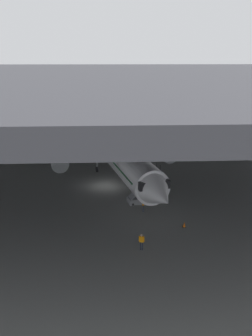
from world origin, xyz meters
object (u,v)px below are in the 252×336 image
object	(u,v)px
boarding_stairs	(144,196)
crew_worker_by_stairs	(143,204)
crew_worker_near_nose	(142,241)
airplane_main	(117,152)
airplane_distant	(22,117)
traffic_cone_orange	(184,225)
baggage_tug	(132,151)

from	to	relation	value
boarding_stairs	crew_worker_by_stairs	xyz separation A→B (m)	(-0.44, -2.95, 0.19)
boarding_stairs	crew_worker_near_nose	size ratio (longest dim) A/B	2.97
crew_worker_by_stairs	crew_worker_near_nose	bearing A→B (deg)	-96.66
crew_worker_near_nose	boarding_stairs	bearing A→B (deg)	82.85
airplane_main	airplane_distant	bearing A→B (deg)	121.08
traffic_cone_orange	baggage_tug	xyz separation A→B (m)	(-3.58, 29.95, 0.23)
crew_worker_by_stairs	airplane_distant	world-z (taller)	airplane_distant
airplane_distant	baggage_tug	bearing A→B (deg)	-44.68
airplane_main	boarding_stairs	size ratio (longest dim) A/B	8.23
crew_worker_near_nose	traffic_cone_orange	xyz separation A→B (m)	(5.02, 4.39, -0.64)
traffic_cone_orange	baggage_tug	size ratio (longest dim) A/B	0.25
boarding_stairs	crew_worker_by_stairs	size ratio (longest dim) A/B	2.95
boarding_stairs	baggage_tug	xyz separation A→B (m)	(0.01, 22.87, -0.22)
traffic_cone_orange	crew_worker_near_nose	bearing A→B (deg)	-138.86
airplane_main	boarding_stairs	distance (m)	11.54
boarding_stairs	crew_worker_by_stairs	world-z (taller)	boarding_stairs
boarding_stairs	crew_worker_near_nose	world-z (taller)	boarding_stairs
airplane_distant	traffic_cone_orange	bearing A→B (deg)	-62.01
boarding_stairs	baggage_tug	size ratio (longest dim) A/B	2.02
airplane_main	crew_worker_by_stairs	xyz separation A→B (m)	(2.73, -13.66, -2.70)
crew_worker_by_stairs	baggage_tug	xyz separation A→B (m)	(0.45, 25.82, -0.41)
airplane_distant	crew_worker_near_nose	bearing A→B (deg)	-67.75
airplane_main	traffic_cone_orange	xyz separation A→B (m)	(6.76, -17.79, -3.35)
baggage_tug	airplane_distant	bearing A→B (deg)	135.32
airplane_main	boarding_stairs	xyz separation A→B (m)	(3.17, -10.71, -2.89)
airplane_main	crew_worker_near_nose	size ratio (longest dim) A/B	24.48
crew_worker_by_stairs	boarding_stairs	bearing A→B (deg)	81.45
crew_worker_by_stairs	airplane_distant	size ratio (longest dim) A/B	0.06
crew_worker_near_nose	baggage_tug	world-z (taller)	crew_worker_near_nose
airplane_distant	baggage_tug	size ratio (longest dim) A/B	11.66
airplane_main	crew_worker_near_nose	bearing A→B (deg)	-85.52
crew_worker_near_nose	traffic_cone_orange	bearing A→B (deg)	41.14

